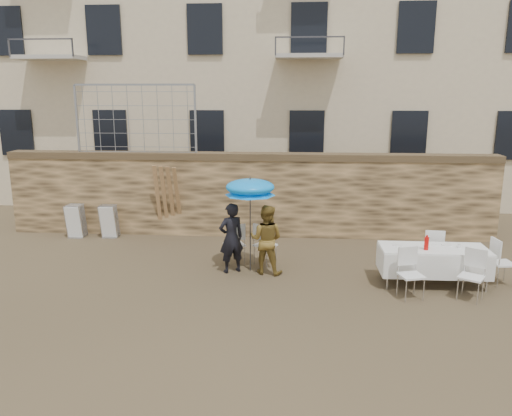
# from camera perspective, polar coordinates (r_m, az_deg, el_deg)

# --- Properties ---
(ground) EXTENTS (80.00, 80.00, 0.00)m
(ground) POSITION_cam_1_polar(r_m,az_deg,el_deg) (9.04, -3.62, -11.83)
(ground) COLOR brown
(ground) RESTS_ON ground
(stone_wall) EXTENTS (13.00, 0.50, 2.20)m
(stone_wall) POSITION_cam_1_polar(r_m,az_deg,el_deg) (13.44, -0.84, 1.48)
(stone_wall) COLOR olive
(stone_wall) RESTS_ON ground
(chain_link_fence) EXTENTS (3.20, 0.06, 1.80)m
(chain_link_fence) POSITION_cam_1_polar(r_m,az_deg,el_deg) (13.78, -13.58, 9.80)
(chain_link_fence) COLOR gray
(chain_link_fence) RESTS_ON stone_wall
(man_suit) EXTENTS (0.67, 0.60, 1.53)m
(man_suit) POSITION_cam_1_polar(r_m,az_deg,el_deg) (10.70, -2.84, -3.45)
(man_suit) COLOR black
(man_suit) RESTS_ON ground
(woman_dress) EXTENTS (0.84, 0.72, 1.50)m
(woman_dress) POSITION_cam_1_polar(r_m,az_deg,el_deg) (10.64, 1.18, -3.61)
(woman_dress) COLOR #A78133
(woman_dress) RESTS_ON ground
(umbrella) EXTENTS (1.08, 1.08, 1.91)m
(umbrella) POSITION_cam_1_polar(r_m,az_deg,el_deg) (10.51, -0.68, 2.07)
(umbrella) COLOR #3F3F44
(umbrella) RESTS_ON ground
(couple_chair_left) EXTENTS (0.64, 0.64, 0.96)m
(couple_chair_left) POSITION_cam_1_polar(r_m,az_deg,el_deg) (11.30, -2.49, -4.04)
(couple_chair_left) COLOR white
(couple_chair_left) RESTS_ON ground
(couple_chair_right) EXTENTS (0.67, 0.67, 0.96)m
(couple_chair_right) POSITION_cam_1_polar(r_m,az_deg,el_deg) (11.25, 1.06, -4.11)
(couple_chair_right) COLOR white
(couple_chair_right) RESTS_ON ground
(banquet_table) EXTENTS (2.10, 0.85, 0.78)m
(banquet_table) POSITION_cam_1_polar(r_m,az_deg,el_deg) (10.62, 19.68, -4.52)
(banquet_table) COLOR white
(banquet_table) RESTS_ON ground
(soda_bottle) EXTENTS (0.09, 0.09, 0.26)m
(soda_bottle) POSITION_cam_1_polar(r_m,az_deg,el_deg) (10.38, 18.90, -3.86)
(soda_bottle) COLOR red
(soda_bottle) RESTS_ON banquet_table
(table_chair_front_left) EXTENTS (0.59, 0.59, 0.96)m
(table_chair_front_left) POSITION_cam_1_polar(r_m,az_deg,el_deg) (9.87, 17.32, -7.23)
(table_chair_front_left) COLOR white
(table_chair_front_left) RESTS_ON ground
(table_chair_front_right) EXTENTS (0.67, 0.67, 0.96)m
(table_chair_front_right) POSITION_cam_1_polar(r_m,az_deg,el_deg) (10.18, 23.41, -7.11)
(table_chair_front_right) COLOR white
(table_chair_front_right) RESTS_ON ground
(table_chair_back) EXTENTS (0.53, 0.53, 0.96)m
(table_chair_back) POSITION_cam_1_polar(r_m,az_deg,el_deg) (11.49, 19.51, -4.52)
(table_chair_back) COLOR white
(table_chair_back) RESTS_ON ground
(table_chair_side) EXTENTS (0.54, 0.54, 0.96)m
(table_chair_side) POSITION_cam_1_polar(r_m,az_deg,el_deg) (11.24, 26.37, -5.52)
(table_chair_side) COLOR white
(table_chair_side) RESTS_ON ground
(chair_stack_left) EXTENTS (0.46, 0.47, 0.92)m
(chair_stack_left) POSITION_cam_1_polar(r_m,az_deg,el_deg) (14.30, -19.64, -1.21)
(chair_stack_left) COLOR white
(chair_stack_left) RESTS_ON ground
(chair_stack_right) EXTENTS (0.46, 0.40, 0.92)m
(chair_stack_right) POSITION_cam_1_polar(r_m,az_deg,el_deg) (13.97, -16.25, -1.30)
(chair_stack_right) COLOR white
(chair_stack_right) RESTS_ON ground
(wood_planks) EXTENTS (0.70, 0.20, 2.00)m
(wood_planks) POSITION_cam_1_polar(r_m,az_deg,el_deg) (13.44, -9.89, 0.84)
(wood_planks) COLOR #A37749
(wood_planks) RESTS_ON ground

